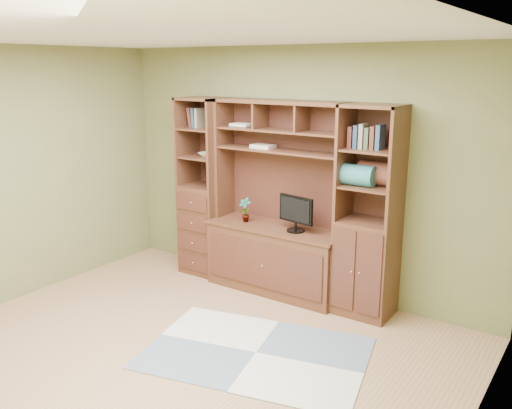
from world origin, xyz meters
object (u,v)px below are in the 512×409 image
Objects in this scene: left_tower at (205,187)px; monitor at (296,207)px; center_hutch at (276,199)px; right_tower at (368,213)px.

monitor is (1.27, -0.07, -0.04)m from left_tower.
center_hutch and right_tower have the same top height.
left_tower is 1.27m from monitor.
right_tower is at bearing 15.79° from monitor.
center_hutch is 1.00m from left_tower.
center_hutch is 1.00× the size of left_tower.
right_tower is (1.02, 0.04, 0.00)m from center_hutch.
left_tower is 3.97× the size of monitor.
right_tower reaches higher than monitor.
right_tower is (2.02, 0.00, 0.00)m from left_tower.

